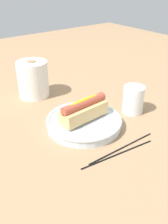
{
  "coord_description": "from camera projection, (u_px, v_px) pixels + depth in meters",
  "views": [
    {
      "loc": [
        -0.4,
        -0.52,
        0.41
      ],
      "look_at": [
        -0.02,
        -0.02,
        0.05
      ],
      "focal_mm": 39.99,
      "sensor_mm": 36.0,
      "label": 1
    }
  ],
  "objects": [
    {
      "name": "chopstick_near",
      "position": [
        123.0,
        147.0,
        0.66
      ],
      "size": [
        0.22,
        0.01,
        0.01
      ],
      "primitive_type": "cylinder",
      "rotation": [
        0.0,
        1.57,
        -0.02
      ],
      "color": "black",
      "rests_on": "ground_plane"
    },
    {
      "name": "hotdog_front",
      "position": [
        84.0,
        110.0,
        0.72
      ],
      "size": [
        0.15,
        0.06,
        0.06
      ],
      "color": "#DBB270",
      "rests_on": "serving_bowl"
    },
    {
      "name": "chopstick_far",
      "position": [
        118.0,
        153.0,
        0.63
      ],
      "size": [
        0.22,
        0.03,
        0.01
      ],
      "primitive_type": "cylinder",
      "rotation": [
        0.0,
        1.57,
        -0.12
      ],
      "color": "black",
      "rests_on": "ground_plane"
    },
    {
      "name": "water_glass",
      "position": [
        133.0,
        100.0,
        0.81
      ],
      "size": [
        0.07,
        0.07,
        0.09
      ],
      "color": "white",
      "rests_on": "ground_plane"
    },
    {
      "name": "paper_towel_roll",
      "position": [
        33.0,
        79.0,
        0.9
      ],
      "size": [
        0.11,
        0.11,
        0.13
      ],
      "color": "white",
      "rests_on": "ground_plane"
    },
    {
      "name": "ground_plane",
      "position": [
        85.0,
        122.0,
        0.77
      ],
      "size": [
        2.4,
        2.4,
        0.0
      ],
      "primitive_type": "plane",
      "color": "#9E7A56"
    },
    {
      "name": "serving_bowl",
      "position": [
        84.0,
        122.0,
        0.74
      ],
      "size": [
        0.23,
        0.23,
        0.03
      ],
      "color": "silver",
      "rests_on": "ground_plane"
    }
  ]
}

